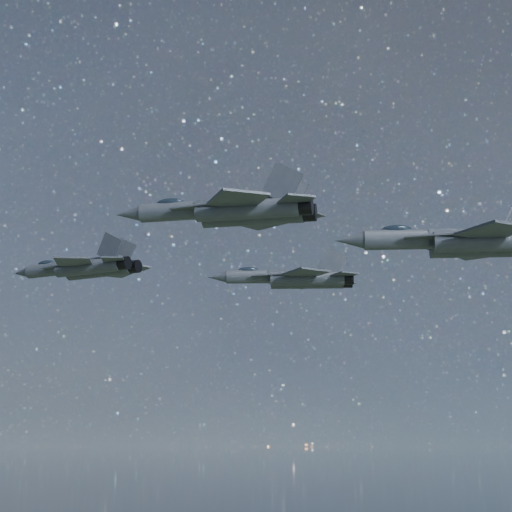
# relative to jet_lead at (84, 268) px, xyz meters

# --- Properties ---
(jet_lead) EXTENTS (15.99, 11.06, 4.02)m
(jet_lead) POSITION_rel_jet_lead_xyz_m (0.00, 0.00, 0.00)
(jet_lead) COLOR #31363E
(jet_left) EXTENTS (17.28, 11.75, 4.34)m
(jet_left) POSITION_rel_jet_lead_xyz_m (17.88, 15.84, 0.86)
(jet_left) COLOR #31363E
(jet_right) EXTENTS (15.15, 10.66, 3.83)m
(jet_right) POSITION_rel_jet_lead_xyz_m (22.89, -20.93, -1.52)
(jet_right) COLOR #31363E
(jet_slot) EXTENTS (20.06, 13.72, 5.04)m
(jet_slot) POSITION_rel_jet_lead_xyz_m (37.90, -2.10, -0.43)
(jet_slot) COLOR #31363E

